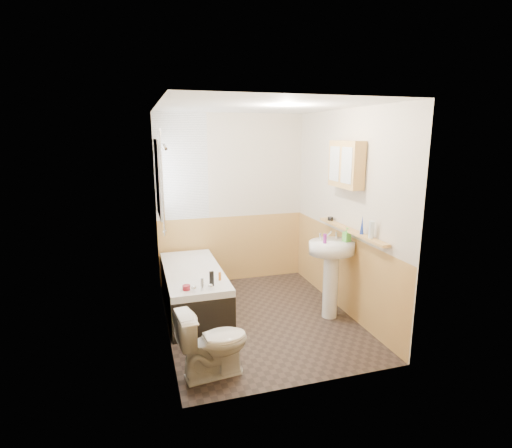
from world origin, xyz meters
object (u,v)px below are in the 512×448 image
object	(u,v)px
toilet	(213,343)
medicine_cabinet	(346,164)
sink	(331,263)
pine_shelf	(351,231)
bathtub	(194,288)

from	to	relation	value
toilet	medicine_cabinet	size ratio (longest dim) A/B	1.10
toilet	sink	distance (m)	1.82
pine_shelf	medicine_cabinet	bearing A→B (deg)	101.40
sink	bathtub	bearing A→B (deg)	145.70
pine_shelf	toilet	bearing A→B (deg)	-157.91
toilet	medicine_cabinet	world-z (taller)	medicine_cabinet
toilet	sink	size ratio (longest dim) A/B	0.61
bathtub	toilet	xyz separation A→B (m)	(-0.03, -1.50, 0.04)
sink	medicine_cabinet	xyz separation A→B (m)	(0.17, 0.07, 1.17)
bathtub	pine_shelf	xyz separation A→B (m)	(1.77, -0.76, 0.81)
toilet	pine_shelf	xyz separation A→B (m)	(1.80, 0.73, 0.77)
toilet	pine_shelf	bearing A→B (deg)	-74.86
pine_shelf	medicine_cabinet	world-z (taller)	medicine_cabinet
bathtub	toilet	bearing A→B (deg)	-91.15
bathtub	toilet	distance (m)	1.50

